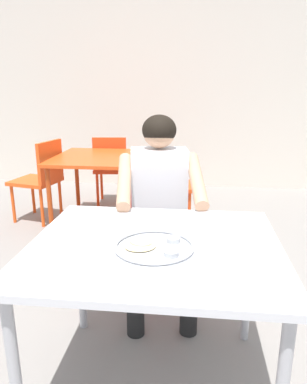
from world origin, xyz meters
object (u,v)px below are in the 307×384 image
object	(u,v)px
table_foreground	(155,259)
chair_red_right	(164,178)
table_background_red	(96,164)
thali_tray	(154,246)
drinking_cup	(214,229)
diner_foreground	(160,197)
chair_foreground	(159,217)
chair_red_far	(111,166)
chair_red_left	(42,176)

from	to	relation	value
table_foreground	chair_red_right	world-z (taller)	chair_red_right
table_background_red	thali_tray	bearing A→B (deg)	-68.73
table_foreground	thali_tray	xyz separation A→B (m)	(0.00, -0.06, 0.09)
table_background_red	chair_red_right	size ratio (longest dim) A/B	1.05
drinking_cup	diner_foreground	distance (m)	0.71
table_foreground	diner_foreground	world-z (taller)	diner_foreground
chair_foreground	table_background_red	size ratio (longest dim) A/B	0.96
diner_foreground	thali_tray	bearing A→B (deg)	-86.27
chair_red_right	chair_red_far	bearing A→B (deg)	137.54
table_foreground	thali_tray	bearing A→B (deg)	-86.76
table_foreground	thali_tray	size ratio (longest dim) A/B	3.21
thali_tray	chair_foreground	size ratio (longest dim) A/B	0.37
thali_tray	chair_red_left	world-z (taller)	chair_red_left
table_foreground	chair_red_left	world-z (taller)	chair_red_left
drinking_cup	diner_foreground	world-z (taller)	diner_foreground
thali_tray	chair_red_left	bearing A→B (deg)	123.28
chair_foreground	chair_red_far	bearing A→B (deg)	112.67
chair_foreground	table_background_red	world-z (taller)	chair_foreground
diner_foreground	chair_red_left	world-z (taller)	diner_foreground
diner_foreground	chair_foreground	bearing A→B (deg)	96.69
chair_red_left	thali_tray	bearing A→B (deg)	-56.72
thali_tray	chair_red_right	xyz separation A→B (m)	(-0.13, 2.09, -0.24)
table_foreground	chair_red_right	xyz separation A→B (m)	(-0.13, 2.03, -0.16)
table_foreground	chair_red_right	size ratio (longest dim) A/B	1.20
chair_foreground	chair_red_far	distance (m)	1.88
table_foreground	chair_red_left	distance (m)	2.49
table_background_red	chair_red_right	xyz separation A→B (m)	(0.68, 0.01, -0.12)
chair_red_right	thali_tray	bearing A→B (deg)	-86.41
chair_foreground	chair_red_far	xyz separation A→B (m)	(-0.73, 1.74, -0.03)
chair_red_right	chair_red_far	size ratio (longest dim) A/B	1.07
thali_tray	drinking_cup	world-z (taller)	drinking_cup
table_foreground	table_background_red	xyz separation A→B (m)	(-0.81, 2.02, -0.03)
drinking_cup	chair_foreground	world-z (taller)	chair_foreground
thali_tray	table_background_red	size ratio (longest dim) A/B	0.36
chair_foreground	chair_red_left	world-z (taller)	chair_foreground
table_background_red	chair_red_left	size ratio (longest dim) A/B	1.09
table_foreground	diner_foreground	size ratio (longest dim) A/B	0.87
table_background_red	table_foreground	bearing A→B (deg)	-68.28
thali_tray	table_background_red	bearing A→B (deg)	111.27
table_foreground	chair_red_right	distance (m)	2.04
drinking_cup	table_background_red	world-z (taller)	drinking_cup
drinking_cup	chair_foreground	distance (m)	0.97
drinking_cup	chair_red_far	size ratio (longest dim) A/B	0.13
diner_foreground	chair_red_left	xyz separation A→B (m)	(-1.34, 1.38, -0.24)
chair_foreground	thali_tray	bearing A→B (deg)	-85.58
chair_red_left	chair_red_right	world-z (taller)	chair_red_right
table_background_red	chair_red_left	distance (m)	0.60
table_background_red	diner_foreground	bearing A→B (deg)	-60.42
diner_foreground	chair_red_far	world-z (taller)	diner_foreground
chair_red_left	chair_red_far	world-z (taller)	chair_red_left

